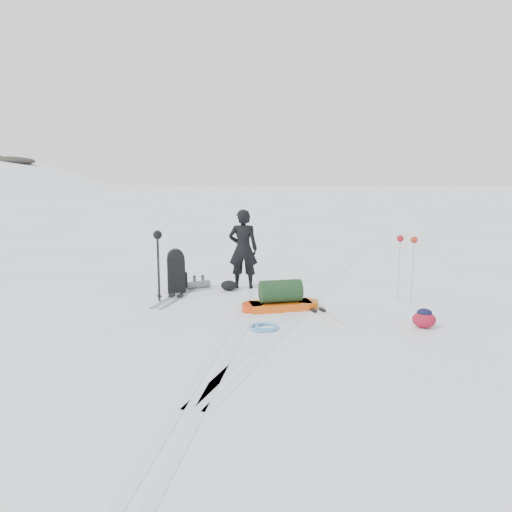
% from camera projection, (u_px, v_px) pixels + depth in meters
% --- Properties ---
extents(ground, '(200.00, 200.00, 0.00)m').
position_uv_depth(ground, '(253.00, 300.00, 10.31)').
color(ground, white).
rests_on(ground, ground).
extents(ski_tracks, '(3.38, 17.97, 0.01)m').
position_uv_depth(ski_tracks, '(288.00, 292.00, 11.03)').
color(ski_tracks, silver).
rests_on(ski_tracks, ground).
extents(skier, '(0.72, 0.53, 1.80)m').
position_uv_depth(skier, '(243.00, 249.00, 11.25)').
color(skier, black).
rests_on(skier, ground).
extents(pulk_sled, '(1.56, 1.01, 0.58)m').
position_uv_depth(pulk_sled, '(281.00, 298.00, 9.55)').
color(pulk_sled, '#E4530D').
rests_on(pulk_sled, ground).
extents(expedition_rucksack, '(0.82, 0.95, 0.96)m').
position_uv_depth(expedition_rucksack, '(179.00, 272.00, 10.95)').
color(expedition_rucksack, black).
rests_on(expedition_rucksack, ground).
extents(ski_poles_black, '(0.18, 0.18, 1.46)m').
position_uv_depth(ski_poles_black, '(158.00, 243.00, 10.02)').
color(ski_poles_black, black).
rests_on(ski_poles_black, ground).
extents(ski_poles_silver, '(0.39, 0.30, 1.36)m').
position_uv_depth(ski_poles_silver, '(407.00, 247.00, 9.94)').
color(ski_poles_silver, '#B2B6B9').
rests_on(ski_poles_silver, ground).
extents(touring_skis_grey, '(0.38, 1.93, 0.07)m').
position_uv_depth(touring_skis_grey, '(176.00, 297.00, 10.52)').
color(touring_skis_grey, '#93979B').
rests_on(touring_skis_grey, ground).
extents(touring_skis_white, '(1.06, 1.68, 0.06)m').
position_uv_depth(touring_skis_white, '(318.00, 311.00, 9.41)').
color(touring_skis_white, silver).
rests_on(touring_skis_white, ground).
extents(rope_coil, '(0.61, 0.61, 0.06)m').
position_uv_depth(rope_coil, '(265.00, 327.00, 8.40)').
color(rope_coil, '#4F8FC1').
rests_on(rope_coil, ground).
extents(small_daypack, '(0.41, 0.32, 0.34)m').
position_uv_depth(small_daypack, '(424.00, 318.00, 8.42)').
color(small_daypack, maroon).
rests_on(small_daypack, ground).
extents(thermos_pair, '(0.22, 0.24, 0.29)m').
position_uv_depth(thermos_pair, '(198.00, 281.00, 11.46)').
color(thermos_pair, '#54575B').
rests_on(thermos_pair, ground).
extents(stuff_sack, '(0.44, 0.38, 0.23)m').
position_uv_depth(stuff_sack, '(229.00, 286.00, 11.13)').
color(stuff_sack, black).
rests_on(stuff_sack, ground).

